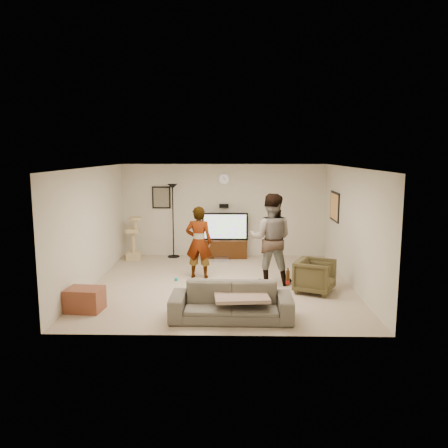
{
  "coord_description": "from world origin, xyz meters",
  "views": [
    {
      "loc": [
        0.25,
        -9.33,
        2.81
      ],
      "look_at": [
        0.05,
        0.2,
        1.28
      ],
      "focal_mm": 35.95,
      "sensor_mm": 36.0,
      "label": 1
    }
  ],
  "objects_px": {
    "tv": "(225,226)",
    "sofa": "(231,302)",
    "tv_stand": "(225,248)",
    "armchair": "(315,276)",
    "side_table": "(85,299)",
    "cat_tree": "(133,238)",
    "beer_bottle": "(288,278)",
    "floor_lamp": "(173,221)",
    "person_left": "(199,242)",
    "person_right": "(271,239)"
  },
  "relations": [
    {
      "from": "person_left",
      "to": "sofa",
      "type": "bearing_deg",
      "value": 111.4
    },
    {
      "from": "floor_lamp",
      "to": "side_table",
      "type": "xyz_separation_m",
      "value": [
        -1.04,
        -4.21,
        -0.78
      ]
    },
    {
      "from": "person_left",
      "to": "tv_stand",
      "type": "bearing_deg",
      "value": -100.38
    },
    {
      "from": "beer_bottle",
      "to": "floor_lamp",
      "type": "bearing_deg",
      "value": 119.04
    },
    {
      "from": "person_left",
      "to": "armchair",
      "type": "xyz_separation_m",
      "value": [
        2.43,
        -1.04,
        -0.48
      ]
    },
    {
      "from": "sofa",
      "to": "side_table",
      "type": "relative_size",
      "value": 3.3
    },
    {
      "from": "person_left",
      "to": "armchair",
      "type": "bearing_deg",
      "value": 162.0
    },
    {
      "from": "person_left",
      "to": "person_right",
      "type": "bearing_deg",
      "value": 171.48
    },
    {
      "from": "floor_lamp",
      "to": "armchair",
      "type": "distance_m",
      "value": 4.52
    },
    {
      "from": "cat_tree",
      "to": "sofa",
      "type": "xyz_separation_m",
      "value": [
        2.6,
        -4.27,
        -0.27
      ]
    },
    {
      "from": "tv",
      "to": "side_table",
      "type": "relative_size",
      "value": 1.96
    },
    {
      "from": "tv",
      "to": "cat_tree",
      "type": "height_order",
      "value": "tv"
    },
    {
      "from": "beer_bottle",
      "to": "armchair",
      "type": "relative_size",
      "value": 0.34
    },
    {
      "from": "armchair",
      "to": "person_left",
      "type": "bearing_deg",
      "value": 91.62
    },
    {
      "from": "cat_tree",
      "to": "armchair",
      "type": "xyz_separation_m",
      "value": [
        4.29,
        -2.75,
        -0.23
      ]
    },
    {
      "from": "sofa",
      "to": "tv_stand",
      "type": "bearing_deg",
      "value": 93.19
    },
    {
      "from": "tv_stand",
      "to": "floor_lamp",
      "type": "bearing_deg",
      "value": 179.28
    },
    {
      "from": "floor_lamp",
      "to": "person_right",
      "type": "relative_size",
      "value": 1.01
    },
    {
      "from": "sofa",
      "to": "side_table",
      "type": "height_order",
      "value": "sofa"
    },
    {
      "from": "tv_stand",
      "to": "armchair",
      "type": "distance_m",
      "value": 3.56
    },
    {
      "from": "tv_stand",
      "to": "beer_bottle",
      "type": "distance_m",
      "value": 4.71
    },
    {
      "from": "cat_tree",
      "to": "armchair",
      "type": "bearing_deg",
      "value": -32.63
    },
    {
      "from": "person_left",
      "to": "person_right",
      "type": "xyz_separation_m",
      "value": [
        1.58,
        -0.39,
        0.16
      ]
    },
    {
      "from": "tv_stand",
      "to": "person_right",
      "type": "bearing_deg",
      "value": -66.63
    },
    {
      "from": "tv",
      "to": "sofa",
      "type": "height_order",
      "value": "tv"
    },
    {
      "from": "person_right",
      "to": "side_table",
      "type": "relative_size",
      "value": 3.12
    },
    {
      "from": "armchair",
      "to": "side_table",
      "type": "xyz_separation_m",
      "value": [
        -4.31,
        -1.17,
        -0.13
      ]
    },
    {
      "from": "cat_tree",
      "to": "side_table",
      "type": "height_order",
      "value": "cat_tree"
    },
    {
      "from": "side_table",
      "to": "tv",
      "type": "bearing_deg",
      "value": 59.88
    },
    {
      "from": "floor_lamp",
      "to": "person_left",
      "type": "bearing_deg",
      "value": -67.19
    },
    {
      "from": "side_table",
      "to": "cat_tree",
      "type": "bearing_deg",
      "value": 89.75
    },
    {
      "from": "sofa",
      "to": "side_table",
      "type": "distance_m",
      "value": 2.65
    },
    {
      "from": "floor_lamp",
      "to": "beer_bottle",
      "type": "height_order",
      "value": "floor_lamp"
    },
    {
      "from": "floor_lamp",
      "to": "sofa",
      "type": "bearing_deg",
      "value": -70.85
    },
    {
      "from": "person_right",
      "to": "armchair",
      "type": "xyz_separation_m",
      "value": [
        0.85,
        -0.66,
        -0.64
      ]
    },
    {
      "from": "tv",
      "to": "person_left",
      "type": "distance_m",
      "value": 2.06
    },
    {
      "from": "person_left",
      "to": "armchair",
      "type": "relative_size",
      "value": 2.2
    },
    {
      "from": "sofa",
      "to": "armchair",
      "type": "distance_m",
      "value": 2.27
    },
    {
      "from": "tv",
      "to": "armchair",
      "type": "bearing_deg",
      "value": -58.27
    },
    {
      "from": "person_right",
      "to": "armchair",
      "type": "distance_m",
      "value": 1.25
    },
    {
      "from": "beer_bottle",
      "to": "tv_stand",
      "type": "bearing_deg",
      "value": 104.03
    },
    {
      "from": "floor_lamp",
      "to": "person_left",
      "type": "relative_size",
      "value": 1.22
    },
    {
      "from": "sofa",
      "to": "cat_tree",
      "type": "bearing_deg",
      "value": 122.24
    },
    {
      "from": "cat_tree",
      "to": "person_left",
      "type": "relative_size",
      "value": 0.7
    },
    {
      "from": "tv_stand",
      "to": "tv",
      "type": "bearing_deg",
      "value": 0.0
    },
    {
      "from": "cat_tree",
      "to": "beer_bottle",
      "type": "bearing_deg",
      "value": -50.2
    },
    {
      "from": "tv",
      "to": "cat_tree",
      "type": "distance_m",
      "value": 2.45
    },
    {
      "from": "person_left",
      "to": "beer_bottle",
      "type": "xyz_separation_m",
      "value": [
        1.69,
        -2.56,
        -0.09
      ]
    },
    {
      "from": "tv_stand",
      "to": "armchair",
      "type": "relative_size",
      "value": 1.57
    },
    {
      "from": "floor_lamp",
      "to": "cat_tree",
      "type": "height_order",
      "value": "floor_lamp"
    }
  ]
}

